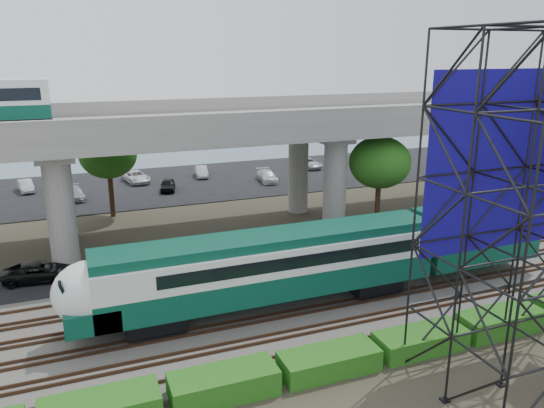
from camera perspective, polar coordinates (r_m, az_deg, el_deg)
name	(u,v)px	position (r m, az deg, el deg)	size (l,w,h in m)	color
ground	(274,331)	(28.63, 0.25, -13.49)	(140.00, 140.00, 0.00)	#474233
ballast_bed	(261,312)	(30.23, -1.17, -11.58)	(90.00, 12.00, 0.20)	slate
service_road	(220,260)	(37.62, -5.65, -6.00)	(90.00, 5.00, 0.08)	black
parking_lot	(161,185)	(59.58, -11.83, 2.05)	(90.00, 18.00, 0.08)	black
harbor_water	(135,151)	(80.93, -14.51, 5.52)	(140.00, 40.00, 0.03)	slate
rail_tracks	(261,309)	(30.14, -1.17, -11.28)	(90.00, 9.52, 0.16)	#472D1E
commuter_train	(307,259)	(30.02, 3.76, -5.96)	(29.30, 3.06, 4.30)	black
overpass	(181,134)	(40.40, -9.72, 7.43)	(80.00, 12.00, 12.40)	#9E9B93
hedge_strip	(329,360)	(25.36, 6.18, -16.38)	(34.60, 1.80, 1.20)	#1A5513
trees	(136,172)	(40.50, -14.45, 3.37)	(40.94, 16.94, 7.69)	#382314
suv	(39,272)	(36.97, -23.74, -6.68)	(2.02, 4.37, 1.22)	black
parked_cars	(170,179)	(59.32, -10.94, 2.68)	(40.91, 9.66, 1.27)	silver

